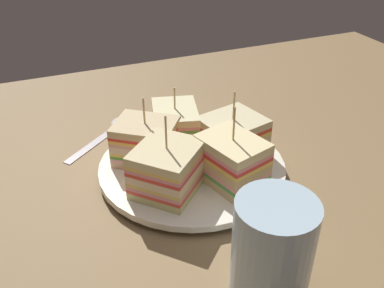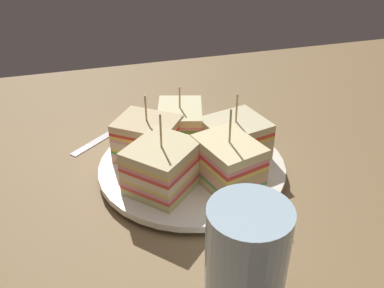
{
  "view_description": "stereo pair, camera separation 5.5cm",
  "coord_description": "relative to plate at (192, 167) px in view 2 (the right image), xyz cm",
  "views": [
    {
      "loc": [
        -17.94,
        -42.9,
        33.34
      ],
      "look_at": [
        0.0,
        0.0,
        4.53
      ],
      "focal_mm": 40.25,
      "sensor_mm": 36.0,
      "label": 1
    },
    {
      "loc": [
        -12.78,
        -44.71,
        33.34
      ],
      "look_at": [
        0.0,
        0.0,
        4.53
      ],
      "focal_mm": 40.25,
      "sensor_mm": 36.0,
      "label": 2
    }
  ],
  "objects": [
    {
      "name": "ground_plane",
      "position": [
        0.0,
        0.0,
        -1.83
      ],
      "size": [
        124.34,
        82.02,
        1.8
      ],
      "primitive_type": "cube",
      "color": "olive"
    },
    {
      "name": "plate",
      "position": [
        0.0,
        0.0,
        0.0
      ],
      "size": [
        24.3,
        24.3,
        1.53
      ],
      "color": "white",
      "rests_on": "ground_plane"
    },
    {
      "name": "sandwich_wedge_0",
      "position": [
        2.97,
        -5.22,
        3.53
      ],
      "size": [
        7.81,
        9.09,
        10.16
      ],
      "rotation": [
        0.0,
        0.0,
        8.13
      ],
      "color": "#DCC589",
      "rests_on": "plate"
    },
    {
      "name": "sandwich_wedge_1",
      "position": [
        5.98,
        0.51,
        3.14
      ],
      "size": [
        9.13,
        8.44,
        8.98
      ],
      "rotation": [
        0.0,
        0.0,
        9.66
      ],
      "color": "beige",
      "rests_on": "plate"
    },
    {
      "name": "sandwich_wedge_2",
      "position": [
        0.45,
        5.99,
        3.21
      ],
      "size": [
        7.8,
        9.07,
        8.29
      ],
      "rotation": [
        0.0,
        0.0,
        10.73
      ],
      "color": "beige",
      "rests_on": "plate"
    },
    {
      "name": "sandwich_wedge_3",
      "position": [
        -5.07,
        3.23,
        3.33
      ],
      "size": [
        9.91,
        9.57,
        8.99
      ],
      "rotation": [
        0.0,
        0.0,
        11.93
      ],
      "color": "beige",
      "rests_on": "plate"
    },
    {
      "name": "sandwich_wedge_4",
      "position": [
        -4.68,
        -3.77,
        3.46
      ],
      "size": [
        10.32,
        10.27,
        9.89
      ],
      "rotation": [
        0.0,
        0.0,
        13.32
      ],
      "color": "#D1C67C",
      "rests_on": "plate"
    },
    {
      "name": "chip_pile",
      "position": [
        -1.56,
        0.8,
        2.0
      ],
      "size": [
        6.06,
        7.93,
        2.92
      ],
      "color": "#EAD57E",
      "rests_on": "plate"
    },
    {
      "name": "spoon",
      "position": [
        -6.82,
        15.33,
        -0.53
      ],
      "size": [
        12.28,
        10.52,
        1.0
      ],
      "rotation": [
        0.0,
        0.0,
        0.69
      ],
      "color": "silver",
      "rests_on": "ground_plane"
    },
    {
      "name": "drinking_glass",
      "position": [
        -0.99,
        -20.61,
        3.7
      ],
      "size": [
        7.23,
        7.23,
        10.73
      ],
      "color": "#ADCADB",
      "rests_on": "ground_plane"
    }
  ]
}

